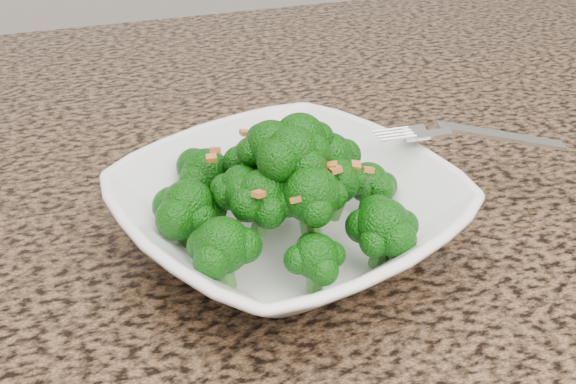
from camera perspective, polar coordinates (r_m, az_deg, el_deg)
name	(u,v)px	position (r m, az deg, el deg)	size (l,w,h in m)	color
granite_counter	(190,246)	(0.58, -7.78, -4.28)	(1.64, 1.04, 0.03)	brown
bowl	(288,216)	(0.53, 0.00, -1.89)	(0.24, 0.24, 0.06)	white
broccoli_pile	(288,140)	(0.50, 0.00, 4.16)	(0.21, 0.21, 0.07)	#0E5409
garlic_topping	(288,90)	(0.48, 0.00, 8.05)	(0.13, 0.13, 0.01)	orange
fork	(442,133)	(0.58, 12.10, 4.55)	(0.18, 0.03, 0.01)	silver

